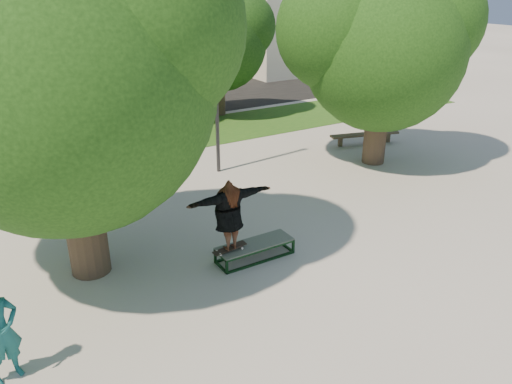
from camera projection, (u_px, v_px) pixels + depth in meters
ground at (277, 241)px, 12.17m from camera, size 120.00×120.00×0.00m
grass_strip at (167, 137)px, 20.10m from camera, size 30.00×4.00×0.02m
asphalt_strip at (99, 107)px, 24.72m from camera, size 40.00×8.00×0.01m
tree_left at (55, 65)px, 9.23m from camera, size 6.96×5.95×7.12m
tree_right at (381, 40)px, 15.80m from camera, size 6.24×5.33×6.51m
bg_tree_mid at (86, 30)px, 19.55m from camera, size 5.76×4.92×6.24m
bg_tree_right at (217, 37)px, 21.98m from camera, size 5.04×4.31×5.43m
lamppost at (216, 75)px, 15.32m from camera, size 0.25×0.15×6.11m
side_building at (317, 6)px, 36.44m from camera, size 15.00×10.00×8.00m
grind_box at (255, 250)px, 11.37m from camera, size 1.80×0.60×0.38m
skater_rig at (229, 215)px, 10.64m from camera, size 1.98×0.54×1.69m
bench at (365, 135)px, 19.14m from camera, size 2.76×1.09×0.42m
car_dark at (83, 101)px, 22.92m from camera, size 1.97×4.49×1.43m
car_grey at (116, 88)px, 25.35m from camera, size 2.79×5.66×1.55m
car_silver_b at (146, 90)px, 24.68m from camera, size 3.10×5.73×1.58m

